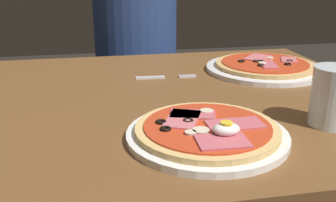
# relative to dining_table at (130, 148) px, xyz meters

# --- Properties ---
(dining_table) EXTENTS (1.18, 0.85, 0.77)m
(dining_table) POSITION_rel_dining_table_xyz_m (0.00, 0.00, 0.00)
(dining_table) COLOR brown
(dining_table) RESTS_ON ground
(pizza_foreground) EXTENTS (0.28, 0.28, 0.05)m
(pizza_foreground) POSITION_rel_dining_table_xyz_m (0.11, -0.24, 0.13)
(pizza_foreground) COLOR white
(pizza_foreground) RESTS_ON dining_table
(pizza_across_left) EXTENTS (0.32, 0.32, 0.03)m
(pizza_across_left) POSITION_rel_dining_table_xyz_m (0.39, 0.16, 0.13)
(pizza_across_left) COLOR white
(pizza_across_left) RESTS_ON dining_table
(water_glass_near) EXTENTS (0.08, 0.08, 0.11)m
(water_glass_near) POSITION_rel_dining_table_xyz_m (0.35, -0.22, 0.17)
(water_glass_near) COLOR silver
(water_glass_near) RESTS_ON dining_table
(fork) EXTENTS (0.16, 0.02, 0.00)m
(fork) POSITION_rel_dining_table_xyz_m (0.10, 0.14, 0.12)
(fork) COLOR silver
(fork) RESTS_ON dining_table
(diner_person) EXTENTS (0.32, 0.32, 1.18)m
(diner_person) POSITION_rel_dining_table_xyz_m (0.10, 0.72, -0.09)
(diner_person) COLOR black
(diner_person) RESTS_ON ground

